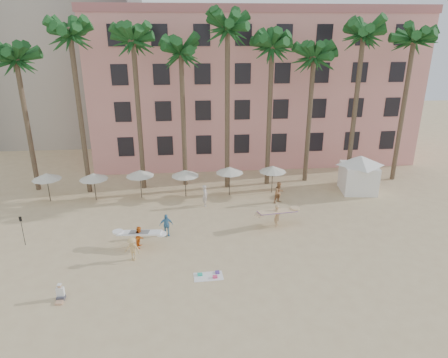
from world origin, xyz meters
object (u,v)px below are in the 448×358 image
carrier_yellow (277,214)px  cabana (359,170)px  carrier_white (140,236)px  pink_hotel (251,86)px

carrier_yellow → cabana: bearing=34.6°
carrier_white → cabana: bearing=23.6°
pink_hotel → cabana: size_ratio=6.94×
cabana → carrier_yellow: bearing=-145.4°
carrier_yellow → pink_hotel: bearing=87.1°
carrier_white → pink_hotel: bearing=63.3°
carrier_yellow → carrier_white: (-10.23, -2.19, -0.15)m
pink_hotel → carrier_white: size_ratio=10.98×
cabana → carrier_white: bearing=-156.4°
cabana → carrier_white: size_ratio=1.58×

